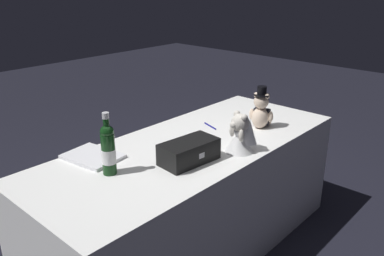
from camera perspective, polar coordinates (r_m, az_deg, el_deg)
The scene contains 8 objects.
ground_plane at distance 2.72m, azimuth 0.00°, elevation -16.40°, with size 12.00×12.00×0.00m, color black.
reception_table at distance 2.52m, azimuth 0.00°, elevation -9.85°, with size 2.01×0.81×0.72m, color white.
teddy_bear_groom at distance 2.62m, azimuth 9.77°, elevation 2.30°, with size 0.15×0.16×0.28m.
teddy_bear_bride at distance 2.25m, azimuth 7.10°, elevation -0.87°, with size 0.22×0.18×0.23m.
champagne_bottle at distance 2.00m, azimuth -11.80°, elevation -2.90°, with size 0.07×0.07×0.32m.
signing_pen at distance 2.63m, azimuth 2.53°, elevation 0.33°, with size 0.05×0.14×0.01m.
gift_case_black at distance 2.12m, azimuth -0.43°, elevation -3.37°, with size 0.33×0.19×0.12m.
guestbook at distance 2.24m, azimuth -13.90°, elevation -3.93°, with size 0.22×0.30×0.02m, color white.
Camera 1 is at (-1.61, -1.46, 1.65)m, focal length 37.58 mm.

